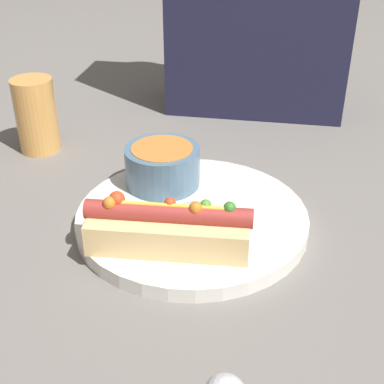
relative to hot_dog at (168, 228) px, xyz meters
The scene contains 6 objects.
ground_plane 0.08m from the hot_dog, 78.76° to the left, with size 4.00×4.00×0.00m, color slate.
dinner_plate 0.08m from the hot_dog, 78.76° to the left, with size 0.28×0.28×0.02m.
hot_dog is the anchor object (origin of this frame).
soup_bowl 0.14m from the hot_dog, 105.14° to the left, with size 0.10×0.10×0.05m.
spoon 0.07m from the hot_dog, 88.41° to the left, with size 0.13×0.11×0.01m.
drinking_glass 0.35m from the hot_dog, 137.15° to the left, with size 0.06×0.06×0.11m.
Camera 1 is at (0.09, -0.54, 0.37)m, focal length 50.00 mm.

